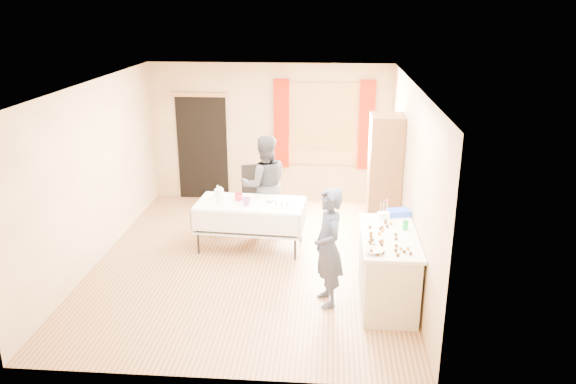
# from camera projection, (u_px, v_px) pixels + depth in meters

# --- Properties ---
(floor) EXTENTS (4.50, 5.50, 0.02)m
(floor) POSITION_uv_depth(u_px,v_px,m) (251.00, 261.00, 8.34)
(floor) COLOR #9E7047
(floor) RESTS_ON ground
(ceiling) EXTENTS (4.50, 5.50, 0.02)m
(ceiling) POSITION_uv_depth(u_px,v_px,m) (247.00, 84.00, 7.49)
(ceiling) COLOR white
(ceiling) RESTS_ON floor
(wall_back) EXTENTS (4.50, 0.02, 2.60)m
(wall_back) POSITION_uv_depth(u_px,v_px,m) (270.00, 133.00, 10.52)
(wall_back) COLOR tan
(wall_back) RESTS_ON floor
(wall_front) EXTENTS (4.50, 0.02, 2.60)m
(wall_front) POSITION_uv_depth(u_px,v_px,m) (208.00, 264.00, 5.32)
(wall_front) COLOR tan
(wall_front) RESTS_ON floor
(wall_left) EXTENTS (0.02, 5.50, 2.60)m
(wall_left) POSITION_uv_depth(u_px,v_px,m) (94.00, 174.00, 8.08)
(wall_left) COLOR tan
(wall_left) RESTS_ON floor
(wall_right) EXTENTS (0.02, 5.50, 2.60)m
(wall_right) POSITION_uv_depth(u_px,v_px,m) (411.00, 181.00, 7.75)
(wall_right) COLOR tan
(wall_right) RESTS_ON floor
(window_frame) EXTENTS (1.32, 0.06, 1.52)m
(window_frame) POSITION_uv_depth(u_px,v_px,m) (324.00, 124.00, 10.35)
(window_frame) COLOR olive
(window_frame) RESTS_ON wall_back
(window_pane) EXTENTS (1.20, 0.02, 1.40)m
(window_pane) POSITION_uv_depth(u_px,v_px,m) (324.00, 124.00, 10.33)
(window_pane) COLOR white
(window_pane) RESTS_ON wall_back
(curtain_left) EXTENTS (0.28, 0.06, 1.65)m
(curtain_left) POSITION_uv_depth(u_px,v_px,m) (281.00, 124.00, 10.36)
(curtain_left) COLOR #991400
(curtain_left) RESTS_ON wall_back
(curtain_right) EXTENTS (0.28, 0.06, 1.65)m
(curtain_right) POSITION_uv_depth(u_px,v_px,m) (366.00, 125.00, 10.24)
(curtain_right) COLOR #991400
(curtain_right) RESTS_ON wall_back
(doorway) EXTENTS (0.95, 0.04, 2.00)m
(doorway) POSITION_uv_depth(u_px,v_px,m) (202.00, 148.00, 10.68)
(doorway) COLOR black
(doorway) RESTS_ON floor
(door_lintel) EXTENTS (1.05, 0.06, 0.08)m
(door_lintel) POSITION_uv_depth(u_px,v_px,m) (199.00, 95.00, 10.33)
(door_lintel) COLOR olive
(door_lintel) RESTS_ON wall_back
(cabinet) EXTENTS (0.50, 0.60, 2.02)m
(cabinet) POSITION_uv_depth(u_px,v_px,m) (384.00, 178.00, 8.82)
(cabinet) COLOR brown
(cabinet) RESTS_ON floor
(counter) EXTENTS (0.70, 1.48, 0.91)m
(counter) POSITION_uv_depth(u_px,v_px,m) (387.00, 268.00, 7.10)
(counter) COLOR #B9B097
(counter) RESTS_ON floor
(party_table) EXTENTS (1.70, 0.95, 0.75)m
(party_table) POSITION_uv_depth(u_px,v_px,m) (250.00, 221.00, 8.65)
(party_table) COLOR black
(party_table) RESTS_ON floor
(chair) EXTENTS (0.52, 0.52, 1.01)m
(chair) POSITION_uv_depth(u_px,v_px,m) (256.00, 206.00, 9.67)
(chair) COLOR black
(chair) RESTS_ON floor
(girl) EXTENTS (0.77, 0.69, 1.54)m
(girl) POSITION_uv_depth(u_px,v_px,m) (328.00, 248.00, 6.94)
(girl) COLOR #262D41
(girl) RESTS_ON floor
(woman) EXTENTS (1.12, 1.03, 1.64)m
(woman) POSITION_uv_depth(u_px,v_px,m) (265.00, 185.00, 9.14)
(woman) COLOR black
(woman) RESTS_ON floor
(soda_can) EXTENTS (0.07, 0.07, 0.12)m
(soda_can) POSITION_uv_depth(u_px,v_px,m) (405.00, 225.00, 7.09)
(soda_can) COLOR #07982F
(soda_can) RESTS_ON counter
(mixing_bowl) EXTENTS (0.25, 0.25, 0.05)m
(mixing_bowl) POSITION_uv_depth(u_px,v_px,m) (374.00, 251.00, 6.45)
(mixing_bowl) COLOR white
(mixing_bowl) RESTS_ON counter
(foam_block) EXTENTS (0.17, 0.13, 0.08)m
(foam_block) POSITION_uv_depth(u_px,v_px,m) (383.00, 215.00, 7.48)
(foam_block) COLOR white
(foam_block) RESTS_ON counter
(blue_basket) EXTENTS (0.34, 0.27, 0.08)m
(blue_basket) POSITION_uv_depth(u_px,v_px,m) (398.00, 213.00, 7.58)
(blue_basket) COLOR blue
(blue_basket) RESTS_ON counter
(pitcher) EXTENTS (0.14, 0.14, 0.22)m
(pitcher) POSITION_uv_depth(u_px,v_px,m) (220.00, 196.00, 8.50)
(pitcher) COLOR silver
(pitcher) RESTS_ON party_table
(cup_red) EXTENTS (0.21, 0.21, 0.10)m
(cup_red) POSITION_uv_depth(u_px,v_px,m) (239.00, 197.00, 8.62)
(cup_red) COLOR red
(cup_red) RESTS_ON party_table
(cup_rainbow) EXTENTS (0.14, 0.14, 0.12)m
(cup_rainbow) POSITION_uv_depth(u_px,v_px,m) (247.00, 202.00, 8.40)
(cup_rainbow) COLOR red
(cup_rainbow) RESTS_ON party_table
(small_bowl) EXTENTS (0.20, 0.20, 0.05)m
(small_bowl) POSITION_uv_depth(u_px,v_px,m) (271.00, 200.00, 8.58)
(small_bowl) COLOR white
(small_bowl) RESTS_ON party_table
(pastry_tray) EXTENTS (0.32, 0.27, 0.02)m
(pastry_tray) POSITION_uv_depth(u_px,v_px,m) (282.00, 206.00, 8.38)
(pastry_tray) COLOR white
(pastry_tray) RESTS_ON party_table
(bottle) EXTENTS (0.13, 0.13, 0.18)m
(bottle) POSITION_uv_depth(u_px,v_px,m) (218.00, 191.00, 8.78)
(bottle) COLOR white
(bottle) RESTS_ON party_table
(cake_balls) EXTENTS (0.49, 1.08, 0.04)m
(cake_balls) POSITION_uv_depth(u_px,v_px,m) (385.00, 239.00, 6.78)
(cake_balls) COLOR #3F2314
(cake_balls) RESTS_ON counter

